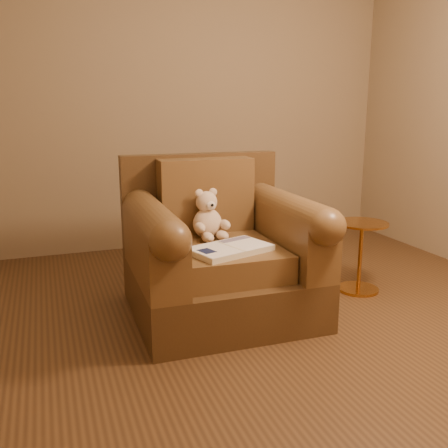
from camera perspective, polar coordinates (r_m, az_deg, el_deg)
name	(u,v)px	position (r m, az deg, el deg)	size (l,w,h in m)	color
floor	(278,321)	(3.25, 6.15, -10.95)	(4.00, 4.00, 0.00)	#50341B
room	(285,35)	(2.99, 7.02, 20.61)	(4.02, 4.02, 2.71)	#927B5A
armchair	(219,254)	(3.26, -0.62, -3.46)	(1.14, 1.08, 1.01)	#493118
teddy_bear	(208,219)	(3.28, -1.79, 0.54)	(0.24, 0.27, 0.33)	beige
guidebook	(230,249)	(2.98, 0.69, -2.87)	(0.54, 0.42, 0.04)	beige
side_table	(360,254)	(3.77, 15.31, -3.36)	(0.37, 0.37, 0.52)	#BA7A33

